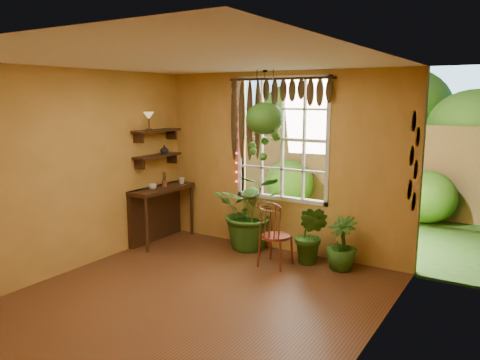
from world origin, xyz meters
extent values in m
plane|color=brown|center=(0.00, 0.00, 0.00)|extent=(4.50, 4.50, 0.00)
plane|color=white|center=(0.00, 0.00, 2.70)|extent=(4.50, 4.50, 0.00)
plane|color=gold|center=(0.00, 2.25, 1.35)|extent=(4.00, 0.00, 4.00)
plane|color=gold|center=(-2.00, 0.00, 1.35)|extent=(0.00, 4.50, 4.50)
plane|color=gold|center=(2.00, 0.00, 1.35)|extent=(0.00, 4.50, 4.50)
cube|color=white|center=(0.00, 2.28, 1.70)|extent=(1.52, 0.10, 1.86)
cube|color=white|center=(0.00, 2.31, 1.70)|extent=(1.38, 0.01, 1.78)
cylinder|color=#361D0E|center=(0.00, 2.17, 2.58)|extent=(1.70, 0.04, 0.04)
cube|color=#361D0E|center=(-1.80, 1.60, 0.87)|extent=(0.40, 1.20, 0.06)
cube|color=#361D0E|center=(-1.96, 1.60, 0.45)|extent=(0.08, 1.18, 0.90)
cylinder|color=#361D0E|center=(-1.64, 1.05, 0.43)|extent=(0.05, 0.05, 0.86)
cylinder|color=#361D0E|center=(-1.64, 2.15, 0.43)|extent=(0.05, 0.05, 0.86)
cube|color=#361D0E|center=(-1.88, 1.60, 1.40)|extent=(0.25, 0.90, 0.04)
cube|color=#361D0E|center=(-1.88, 1.60, 1.80)|extent=(0.25, 0.90, 0.04)
cube|color=#204E16|center=(0.00, 7.25, -0.02)|extent=(14.00, 10.00, 0.04)
cube|color=olive|center=(0.00, 5.45, 0.90)|extent=(12.00, 0.10, 1.80)
plane|color=#89BEE5|center=(0.00, 9.05, 1.55)|extent=(12.00, 0.00, 12.00)
cylinder|color=#652E16|center=(0.27, 1.57, 0.42)|extent=(0.41, 0.41, 0.04)
torus|color=#652E16|center=(0.27, 1.40, 0.88)|extent=(0.38, 0.04, 0.38)
imported|color=#1F4B14|center=(-0.39, 2.04, 0.60)|extent=(1.34, 1.26, 1.19)
imported|color=#1F4B14|center=(0.67, 1.88, 0.42)|extent=(0.50, 0.42, 0.85)
imported|color=#1F4B14|center=(1.10, 1.92, 0.37)|extent=(0.52, 0.52, 0.73)
ellipsoid|color=black|center=(-0.10, 1.90, 1.94)|extent=(0.32, 0.32, 0.19)
ellipsoid|color=#1F4B14|center=(-0.10, 1.90, 2.02)|extent=(0.54, 0.54, 0.46)
imported|color=silver|center=(-1.78, 1.36, 0.95)|extent=(0.12, 0.12, 0.09)
imported|color=beige|center=(-1.72, 2.00, 0.95)|extent=(0.13, 0.13, 0.10)
cylinder|color=brown|center=(-1.80, 1.66, 0.95)|extent=(0.08, 0.08, 0.10)
imported|color=#B2AD99|center=(-1.87, 1.76, 1.49)|extent=(0.17, 0.17, 0.14)
cylinder|color=#5A3519|center=(-1.86, 1.41, 1.83)|extent=(0.09, 0.09, 0.03)
cylinder|color=#5A3519|center=(-1.86, 1.41, 1.92)|extent=(0.02, 0.02, 0.17)
cone|color=slate|center=(-1.86, 1.41, 2.04)|extent=(0.17, 0.17, 0.11)
camera|label=1|loc=(3.15, -3.98, 2.32)|focal=35.00mm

